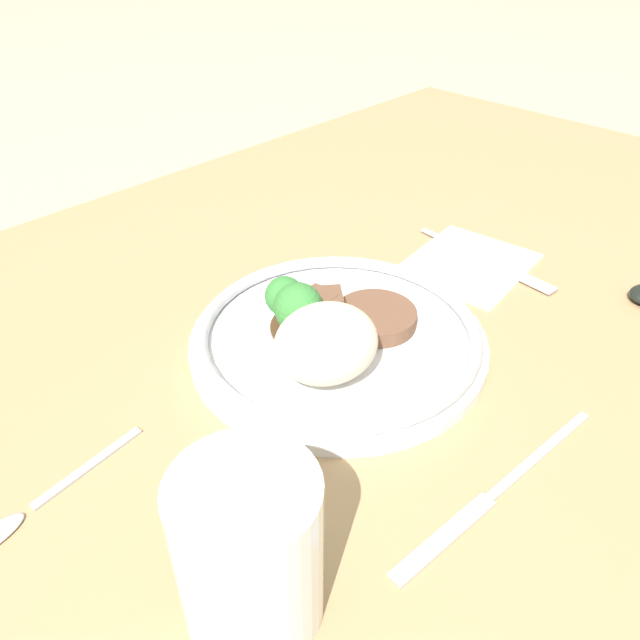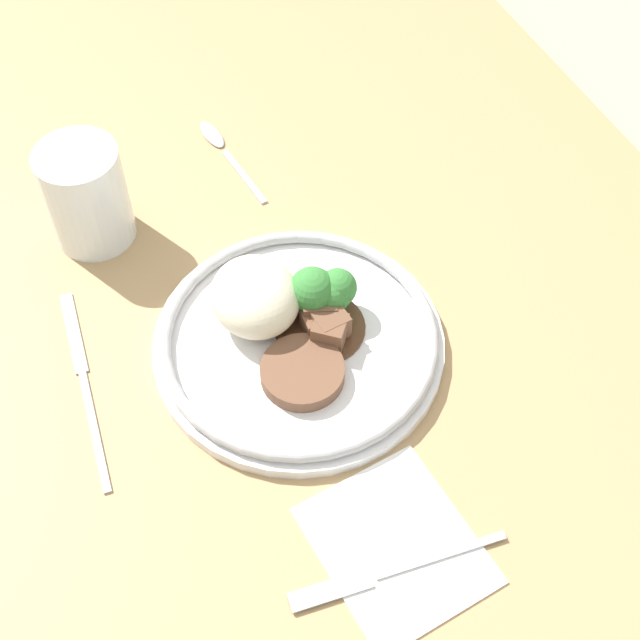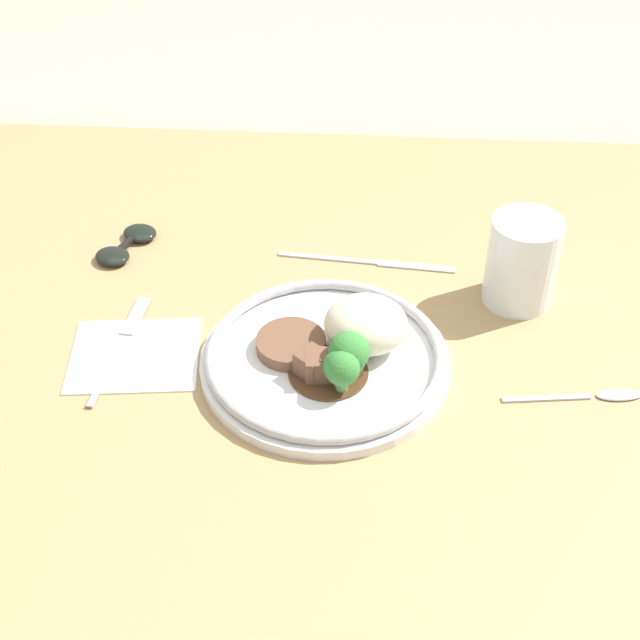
# 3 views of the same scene
# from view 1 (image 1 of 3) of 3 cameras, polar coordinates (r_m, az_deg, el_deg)

# --- Properties ---
(ground_plane) EXTENTS (8.00, 8.00, 0.00)m
(ground_plane) POSITION_cam_1_polar(r_m,az_deg,el_deg) (0.60, 6.55, -5.48)
(ground_plane) COLOR tan
(dining_table) EXTENTS (1.44, 0.97, 0.04)m
(dining_table) POSITION_cam_1_polar(r_m,az_deg,el_deg) (0.59, 6.69, -3.93)
(dining_table) COLOR tan
(dining_table) RESTS_ON ground
(napkin) EXTENTS (0.15, 0.13, 0.00)m
(napkin) POSITION_cam_1_polar(r_m,az_deg,el_deg) (0.71, 13.40, 5.02)
(napkin) COLOR white
(napkin) RESTS_ON dining_table
(plate) EXTENTS (0.27, 0.27, 0.07)m
(plate) POSITION_cam_1_polar(r_m,az_deg,el_deg) (0.55, 1.10, -1.17)
(plate) COLOR white
(plate) RESTS_ON dining_table
(juice_glass) EXTENTS (0.08, 0.08, 0.11)m
(juice_glass) POSITION_cam_1_polar(r_m,az_deg,el_deg) (0.37, -6.42, -20.89)
(juice_glass) COLOR orange
(juice_glass) RESTS_ON dining_table
(fork) EXTENTS (0.03, 0.18, 0.00)m
(fork) POSITION_cam_1_polar(r_m,az_deg,el_deg) (0.71, 15.83, 4.91)
(fork) COLOR #ADADB2
(fork) RESTS_ON napkin
(knife) EXTENTS (0.22, 0.03, 0.00)m
(knife) POSITION_cam_1_polar(r_m,az_deg,el_deg) (0.47, 15.64, -15.04)
(knife) COLOR #ADADB2
(knife) RESTS_ON dining_table
(spoon) EXTENTS (0.15, 0.03, 0.01)m
(spoon) POSITION_cam_1_polar(r_m,az_deg,el_deg) (0.48, -26.03, -16.05)
(spoon) COLOR #ADADB2
(spoon) RESTS_ON dining_table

